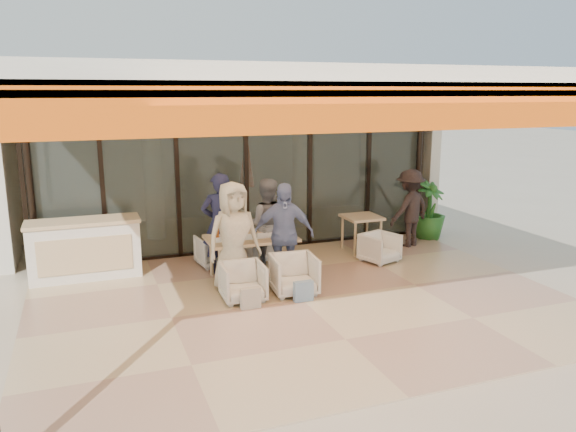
% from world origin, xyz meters
% --- Properties ---
extents(ground, '(70.00, 70.00, 0.00)m').
position_xyz_m(ground, '(0.00, 0.00, 0.00)').
color(ground, '#C6B293').
rests_on(ground, ground).
extents(terrace_floor, '(8.00, 6.00, 0.01)m').
position_xyz_m(terrace_floor, '(0.00, 0.00, 0.01)').
color(terrace_floor, tan).
rests_on(terrace_floor, ground).
extents(terrace_structure, '(8.00, 6.00, 3.40)m').
position_xyz_m(terrace_structure, '(0.00, -0.26, 3.25)').
color(terrace_structure, silver).
rests_on(terrace_structure, ground).
extents(glass_storefront, '(8.08, 0.10, 3.20)m').
position_xyz_m(glass_storefront, '(0.00, 3.00, 1.60)').
color(glass_storefront, '#9EADA3').
rests_on(glass_storefront, ground).
extents(interior_block, '(9.05, 3.62, 3.52)m').
position_xyz_m(interior_block, '(0.01, 5.31, 2.23)').
color(interior_block, silver).
rests_on(interior_block, ground).
extents(host_counter, '(1.85, 0.65, 1.04)m').
position_xyz_m(host_counter, '(-3.08, 2.30, 0.53)').
color(host_counter, silver).
rests_on(host_counter, ground).
extents(dining_table, '(1.50, 0.90, 0.93)m').
position_xyz_m(dining_table, '(-0.43, 1.31, 0.69)').
color(dining_table, tan).
rests_on(dining_table, ground).
extents(chair_far_left, '(0.68, 0.65, 0.63)m').
position_xyz_m(chair_far_left, '(-0.84, 2.25, 0.31)').
color(chair_far_left, white).
rests_on(chair_far_left, ground).
extents(chair_far_right, '(0.78, 0.75, 0.67)m').
position_xyz_m(chair_far_right, '(-0.00, 2.25, 0.34)').
color(chair_far_right, white).
rests_on(chair_far_right, ground).
extents(chair_near_left, '(0.66, 0.62, 0.66)m').
position_xyz_m(chair_near_left, '(-0.84, 0.35, 0.33)').
color(chair_near_left, white).
rests_on(chair_near_left, ground).
extents(chair_near_right, '(0.73, 0.69, 0.70)m').
position_xyz_m(chair_near_right, '(-0.00, 0.35, 0.35)').
color(chair_near_right, white).
rests_on(chair_near_right, ground).
extents(diner_navy, '(0.69, 0.49, 1.80)m').
position_xyz_m(diner_navy, '(-0.84, 1.75, 0.90)').
color(diner_navy, '#1A1C3A').
rests_on(diner_navy, ground).
extents(diner_grey, '(0.96, 0.84, 1.66)m').
position_xyz_m(diner_grey, '(-0.00, 1.75, 0.83)').
color(diner_grey, slate).
rests_on(diner_grey, ground).
extents(diner_cream, '(0.94, 0.68, 1.78)m').
position_xyz_m(diner_cream, '(-0.84, 0.85, 0.89)').
color(diner_cream, beige).
rests_on(diner_cream, ground).
extents(diner_periwinkle, '(1.08, 0.66, 1.72)m').
position_xyz_m(diner_periwinkle, '(-0.00, 0.85, 0.86)').
color(diner_periwinkle, '#697DAF').
rests_on(diner_periwinkle, ground).
extents(tote_bag_cream, '(0.30, 0.10, 0.34)m').
position_xyz_m(tote_bag_cream, '(-0.84, -0.05, 0.17)').
color(tote_bag_cream, silver).
rests_on(tote_bag_cream, ground).
extents(tote_bag_blue, '(0.30, 0.10, 0.34)m').
position_xyz_m(tote_bag_blue, '(-0.00, -0.05, 0.17)').
color(tote_bag_blue, '#99BFD8').
rests_on(tote_bag_blue, ground).
extents(side_table, '(0.70, 0.70, 0.74)m').
position_xyz_m(side_table, '(2.11, 2.10, 0.64)').
color(side_table, tan).
rests_on(side_table, ground).
extents(side_chair, '(0.76, 0.73, 0.62)m').
position_xyz_m(side_chair, '(2.11, 1.35, 0.31)').
color(side_chair, white).
rests_on(side_chair, ground).
extents(standing_woman, '(1.18, 0.91, 1.62)m').
position_xyz_m(standing_woman, '(3.22, 2.13, 0.81)').
color(standing_woman, black).
rests_on(standing_woman, ground).
extents(potted_palm, '(0.96, 0.96, 1.29)m').
position_xyz_m(potted_palm, '(3.98, 2.55, 0.64)').
color(potted_palm, '#1E5919').
rests_on(potted_palm, ground).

